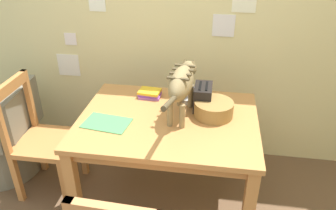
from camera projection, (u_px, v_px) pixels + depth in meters
The scene contains 11 objects.
wall_rear at pixel (173, 14), 2.66m from camera, with size 4.32×0.11×2.50m.
dining_table at pixel (168, 130), 2.27m from camera, with size 1.19×0.91×0.75m.
cat at pixel (182, 83), 2.16m from camera, with size 0.18×0.73×0.34m.
saucer_bowl at pixel (188, 97), 2.45m from camera, with size 0.18×0.18×0.03m, color beige.
coffee_mug at pixel (188, 90), 2.42m from camera, with size 0.12×0.08×0.08m.
magazine at pixel (107, 123), 2.17m from camera, with size 0.30×0.20×0.01m, color #4A9558.
book_stack at pixel (150, 93), 2.49m from camera, with size 0.17×0.14×0.05m.
wicker_basket at pixel (214, 109), 2.23m from camera, with size 0.26×0.26×0.11m.
toaster at pixel (203, 97), 2.31m from camera, with size 0.12×0.20×0.18m.
wooden_chair_far at pixel (41, 139), 2.53m from camera, with size 0.42×0.42×0.93m.
wicker_armchair at pixel (3, 143), 2.79m from camera, with size 0.63×0.64×0.78m.
Camera 1 is at (0.38, -1.00, 1.91)m, focal length 35.72 mm.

